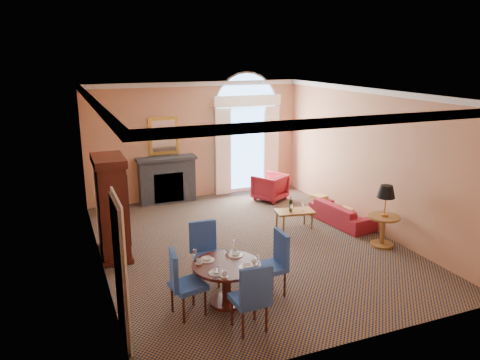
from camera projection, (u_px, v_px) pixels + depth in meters
name	position (u px, v px, depth m)	size (l,w,h in m)	color
ground	(249.00, 244.00, 9.97)	(7.50, 7.50, 0.00)	#101932
room_envelope	(236.00, 123.00, 9.89)	(6.04, 7.52, 3.45)	tan
armoire	(112.00, 209.00, 9.16)	(0.59, 1.04, 2.05)	#35120C
dining_table	(227.00, 274.00, 7.50)	(1.11, 1.11, 0.90)	#35120C
dining_chair_north	(205.00, 248.00, 8.26)	(0.62, 0.62, 1.09)	#244890
dining_chair_south	(252.00, 294.00, 6.68)	(0.51, 0.53, 1.09)	#244890
dining_chair_east	(275.00, 259.00, 7.81)	(0.53, 0.53, 1.09)	#244890
dining_chair_west	(181.00, 279.00, 7.12)	(0.58, 0.58, 1.09)	#244890
sofa	(342.00, 213.00, 11.13)	(1.72, 0.67, 0.50)	maroon
armchair	(270.00, 187.00, 12.90)	(0.78, 0.80, 0.73)	maroon
coffee_table	(295.00, 212.00, 10.75)	(0.94, 0.62, 0.79)	brown
side_table	(385.00, 209.00, 9.71)	(0.66, 0.66, 1.30)	brown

